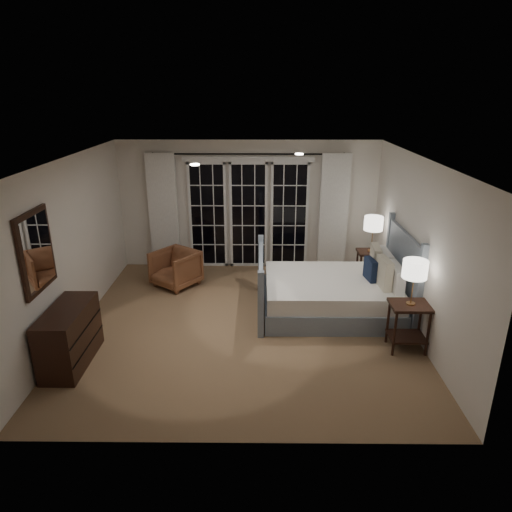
{
  "coord_description": "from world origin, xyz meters",
  "views": [
    {
      "loc": [
        0.23,
        -6.2,
        3.39
      ],
      "look_at": [
        0.17,
        0.17,
        1.05
      ],
      "focal_mm": 32.0,
      "sensor_mm": 36.0,
      "label": 1
    }
  ],
  "objects_px": {
    "lamp_right": "(374,224)",
    "armchair": "(176,269)",
    "nightstand_right": "(370,262)",
    "dresser": "(70,336)",
    "nightstand_left": "(409,319)",
    "lamp_left": "(415,270)",
    "bed": "(334,292)"
  },
  "relations": [
    {
      "from": "bed",
      "to": "nightstand_right",
      "type": "distance_m",
      "value": 1.43
    },
    {
      "from": "nightstand_right",
      "to": "lamp_left",
      "type": "distance_m",
      "value": 2.42
    },
    {
      "from": "nightstand_left",
      "to": "dresser",
      "type": "relative_size",
      "value": 0.62
    },
    {
      "from": "lamp_left",
      "to": "lamp_right",
      "type": "relative_size",
      "value": 0.97
    },
    {
      "from": "bed",
      "to": "armchair",
      "type": "xyz_separation_m",
      "value": [
        -2.71,
        1.01,
        -0.0
      ]
    },
    {
      "from": "lamp_left",
      "to": "lamp_right",
      "type": "distance_m",
      "value": 2.29
    },
    {
      "from": "lamp_right",
      "to": "dresser",
      "type": "relative_size",
      "value": 0.59
    },
    {
      "from": "nightstand_right",
      "to": "lamp_left",
      "type": "bearing_deg",
      "value": -89.93
    },
    {
      "from": "lamp_right",
      "to": "dresser",
      "type": "distance_m",
      "value": 5.26
    },
    {
      "from": "lamp_right",
      "to": "armchair",
      "type": "bearing_deg",
      "value": -177.48
    },
    {
      "from": "lamp_right",
      "to": "dresser",
      "type": "xyz_separation_m",
      "value": [
        -4.47,
        -2.67,
        -0.75
      ]
    },
    {
      "from": "lamp_left",
      "to": "nightstand_left",
      "type": "bearing_deg",
      "value": -90.0
    },
    {
      "from": "nightstand_right",
      "to": "armchair",
      "type": "distance_m",
      "value": 3.55
    },
    {
      "from": "lamp_right",
      "to": "armchair",
      "type": "distance_m",
      "value": 3.64
    },
    {
      "from": "nightstand_right",
      "to": "lamp_left",
      "type": "relative_size",
      "value": 1.0
    },
    {
      "from": "dresser",
      "to": "bed",
      "type": "bearing_deg",
      "value": 22.43
    },
    {
      "from": "nightstand_right",
      "to": "lamp_right",
      "type": "distance_m",
      "value": 0.73
    },
    {
      "from": "nightstand_left",
      "to": "lamp_left",
      "type": "distance_m",
      "value": 0.73
    },
    {
      "from": "bed",
      "to": "nightstand_right",
      "type": "height_order",
      "value": "bed"
    },
    {
      "from": "bed",
      "to": "dresser",
      "type": "distance_m",
      "value": 3.94
    },
    {
      "from": "lamp_right",
      "to": "dresser",
      "type": "bearing_deg",
      "value": -149.18
    },
    {
      "from": "lamp_right",
      "to": "lamp_left",
      "type": "bearing_deg",
      "value": -89.93
    },
    {
      "from": "lamp_left",
      "to": "dresser",
      "type": "height_order",
      "value": "lamp_left"
    },
    {
      "from": "armchair",
      "to": "dresser",
      "type": "relative_size",
      "value": 0.66
    },
    {
      "from": "lamp_left",
      "to": "dresser",
      "type": "bearing_deg",
      "value": -175.15
    },
    {
      "from": "bed",
      "to": "lamp_right",
      "type": "bearing_deg",
      "value": 54.55
    },
    {
      "from": "bed",
      "to": "nightstand_right",
      "type": "xyz_separation_m",
      "value": [
        0.83,
        1.16,
        0.08
      ]
    },
    {
      "from": "bed",
      "to": "nightstand_right",
      "type": "relative_size",
      "value": 3.66
    },
    {
      "from": "nightstand_right",
      "to": "dresser",
      "type": "distance_m",
      "value": 5.21
    },
    {
      "from": "armchair",
      "to": "dresser",
      "type": "height_order",
      "value": "dresser"
    },
    {
      "from": "nightstand_left",
      "to": "bed",
      "type": "bearing_deg",
      "value": 126.47
    },
    {
      "from": "lamp_right",
      "to": "nightstand_right",
      "type": "bearing_deg",
      "value": 0.0
    }
  ]
}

